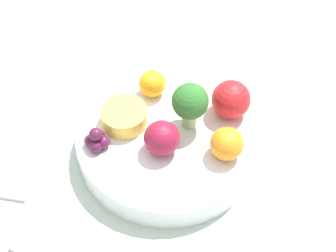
# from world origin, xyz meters

# --- Properties ---
(ground_plane) EXTENTS (6.00, 6.00, 0.00)m
(ground_plane) POSITION_xyz_m (0.00, 0.00, 0.00)
(ground_plane) COLOR gray
(table_surface) EXTENTS (1.20, 1.20, 0.02)m
(table_surface) POSITION_xyz_m (0.00, 0.00, 0.01)
(table_surface) COLOR #B2C6B2
(table_surface) RESTS_ON ground_plane
(bowl) EXTENTS (0.24, 0.24, 0.04)m
(bowl) POSITION_xyz_m (0.00, 0.00, 0.04)
(bowl) COLOR white
(bowl) RESTS_ON table_surface
(broccoli) EXTENTS (0.05, 0.05, 0.07)m
(broccoli) POSITION_xyz_m (0.02, -0.02, 0.10)
(broccoli) COLOR #99C17A
(broccoli) RESTS_ON bowl
(apple_red) EXTENTS (0.05, 0.05, 0.05)m
(apple_red) POSITION_xyz_m (0.05, -0.07, 0.08)
(apple_red) COLOR red
(apple_red) RESTS_ON bowl
(apple_green) EXTENTS (0.04, 0.04, 0.04)m
(apple_green) POSITION_xyz_m (-0.03, -0.00, 0.08)
(apple_green) COLOR maroon
(apple_green) RESTS_ON bowl
(orange_front) EXTENTS (0.04, 0.04, 0.04)m
(orange_front) POSITION_xyz_m (0.06, 0.04, 0.08)
(orange_front) COLOR orange
(orange_front) RESTS_ON bowl
(orange_back) EXTENTS (0.04, 0.04, 0.04)m
(orange_back) POSITION_xyz_m (-0.02, -0.08, 0.08)
(orange_back) COLOR orange
(orange_back) RESTS_ON bowl
(grape_cluster) EXTENTS (0.03, 0.03, 0.03)m
(grape_cluster) POSITION_xyz_m (-0.04, 0.08, 0.07)
(grape_cluster) COLOR #511938
(grape_cluster) RESTS_ON bowl
(small_cup) EXTENTS (0.06, 0.06, 0.02)m
(small_cup) POSITION_xyz_m (0.00, 0.06, 0.07)
(small_cup) COLOR #F4CC4C
(small_cup) RESTS_ON bowl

